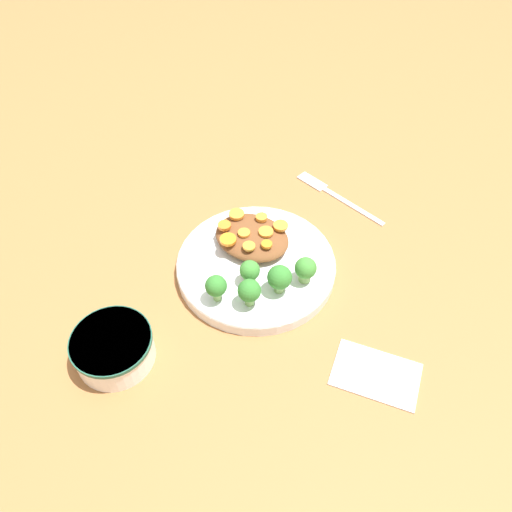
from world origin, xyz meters
The scene contains 20 objects.
ground_plane centered at (0.00, 0.00, 0.00)m, with size 4.00×4.00×0.00m, color #9E6638.
plate centered at (0.00, 0.00, 0.01)m, with size 0.27×0.27×0.03m.
dip_bowl centered at (0.09, 0.25, 0.03)m, with size 0.12×0.12×0.05m.
stew_mound centered at (0.03, -0.03, 0.04)m, with size 0.13×0.11×0.03m, color brown.
broccoli_floret_0 centered at (0.01, 0.10, 0.05)m, with size 0.03×0.03×0.05m.
broccoli_floret_1 centered at (-0.06, 0.03, 0.05)m, with size 0.04×0.04×0.05m.
broccoli_floret_2 centered at (-0.04, 0.08, 0.05)m, with size 0.04×0.04×0.05m.
broccoli_floret_3 centered at (-0.09, -0.01, 0.05)m, with size 0.04×0.04×0.05m.
broccoli_floret_4 centered at (-0.01, 0.04, 0.05)m, with size 0.03×0.03×0.05m.
carrot_slice_0 centered at (0.04, -0.02, 0.05)m, with size 0.02×0.02×0.00m, color orange.
carrot_slice_1 centered at (-0.01, -0.07, 0.05)m, with size 0.03×0.03×0.00m, color orange.
carrot_slice_2 centered at (0.07, -0.05, 0.05)m, with size 0.03×0.03×0.01m, color orange.
carrot_slice_3 centered at (0.03, -0.07, 0.05)m, with size 0.02×0.02×0.01m, color orange.
carrot_slice_4 centered at (-0.01, -0.02, 0.05)m, with size 0.02×0.02×0.00m, color orange.
carrot_slice_5 centered at (0.01, 0.00, 0.05)m, with size 0.02×0.02×0.00m, color orange.
carrot_slice_6 centered at (0.07, -0.02, 0.05)m, with size 0.02×0.02×0.01m, color orange.
carrot_slice_7 centered at (0.01, -0.04, 0.05)m, with size 0.03×0.03×0.00m, color orange.
carrot_slice_8 centered at (0.05, 0.01, 0.05)m, with size 0.03×0.03×0.01m, color orange.
fork centered at (-0.03, -0.24, 0.00)m, with size 0.20×0.06×0.01m.
napkin centered at (-0.25, 0.08, 0.00)m, with size 0.13×0.10×0.01m.
Camera 1 is at (-0.28, 0.46, 0.65)m, focal length 35.00 mm.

